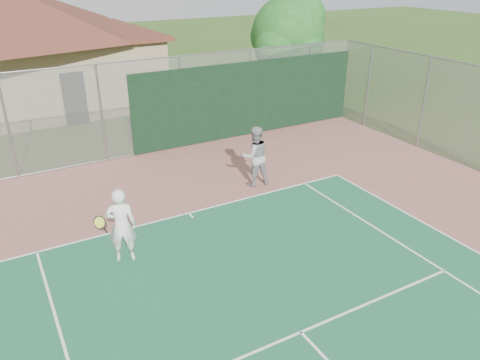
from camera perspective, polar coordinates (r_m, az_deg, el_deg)
name	(u,v)px	position (r m, az deg, el deg)	size (l,w,h in m)	color
back_fence	(184,105)	(18.09, -6.82, 9.06)	(20.08, 0.11, 3.53)	gray
side_fence_right	(424,103)	(19.18, 21.51, 8.67)	(0.08, 9.00, 3.50)	gray
clubhouse	(1,41)	(25.77, -27.08, 14.82)	(14.86, 10.17, 6.28)	tan
tree	(290,36)	(22.31, 6.07, 17.08)	(3.89, 3.68, 5.42)	#382414
player_white_front	(121,226)	(11.39, -14.27, -5.45)	(1.14, 0.83, 1.89)	silver
player_grey_back	(255,156)	(14.90, 1.81, 2.89)	(1.04, 0.86, 1.95)	#97999C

